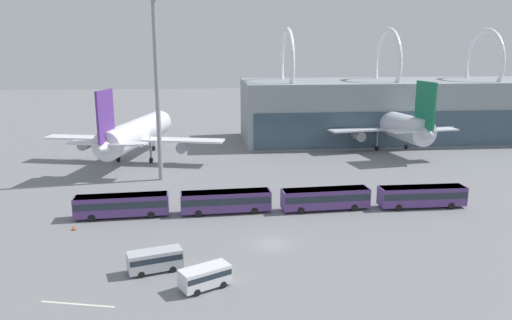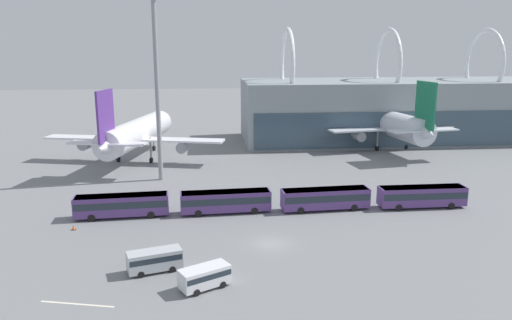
{
  "view_description": "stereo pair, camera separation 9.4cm",
  "coord_description": "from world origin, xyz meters",
  "px_view_note": "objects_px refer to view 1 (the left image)",
  "views": [
    {
      "loc": [
        -7.35,
        -55.54,
        23.33
      ],
      "look_at": [
        0.89,
        27.47,
        4.0
      ],
      "focal_mm": 35.0,
      "sensor_mm": 36.0,
      "label": 1
    },
    {
      "loc": [
        -7.26,
        -55.55,
        23.33
      ],
      "look_at": [
        0.89,
        27.47,
        4.0
      ],
      "focal_mm": 35.0,
      "sensor_mm": 36.0,
      "label": 2
    }
  ],
  "objects_px": {
    "shuttle_bus_0": "(122,204)",
    "floodlight_mast": "(157,78)",
    "shuttle_bus_3": "(422,195)",
    "service_van_crossing": "(205,276)",
    "airliner_at_gate_near": "(135,133)",
    "shuttle_bus_1": "(226,200)",
    "service_van_foreground": "(155,259)",
    "shuttle_bus_2": "(325,197)",
    "airliner_at_gate_far": "(390,123)",
    "traffic_cone_0": "(74,227)"
  },
  "relations": [
    {
      "from": "shuttle_bus_3",
      "to": "floodlight_mast",
      "type": "relative_size",
      "value": 0.4
    },
    {
      "from": "service_van_crossing",
      "to": "shuttle_bus_0",
      "type": "bearing_deg",
      "value": -90.97
    },
    {
      "from": "floodlight_mast",
      "to": "traffic_cone_0",
      "type": "bearing_deg",
      "value": -110.91
    },
    {
      "from": "service_van_foreground",
      "to": "shuttle_bus_0",
      "type": "bearing_deg",
      "value": 92.32
    },
    {
      "from": "airliner_at_gate_near",
      "to": "shuttle_bus_0",
      "type": "distance_m",
      "value": 34.7
    },
    {
      "from": "shuttle_bus_2",
      "to": "shuttle_bus_1",
      "type": "bearing_deg",
      "value": 176.07
    },
    {
      "from": "service_van_foreground",
      "to": "traffic_cone_0",
      "type": "distance_m",
      "value": 17.7
    },
    {
      "from": "floodlight_mast",
      "to": "shuttle_bus_0",
      "type": "bearing_deg",
      "value": -100.63
    },
    {
      "from": "shuttle_bus_3",
      "to": "traffic_cone_0",
      "type": "xyz_separation_m",
      "value": [
        -48.57,
        -4.52,
        -1.49
      ]
    },
    {
      "from": "airliner_at_gate_far",
      "to": "shuttle_bus_0",
      "type": "xyz_separation_m",
      "value": [
        -53.33,
        -41.23,
        -4.11
      ]
    },
    {
      "from": "shuttle_bus_3",
      "to": "service_van_crossing",
      "type": "relative_size",
      "value": 2.37
    },
    {
      "from": "airliner_at_gate_far",
      "to": "traffic_cone_0",
      "type": "relative_size",
      "value": 48.18
    },
    {
      "from": "shuttle_bus_2",
      "to": "service_van_crossing",
      "type": "xyz_separation_m",
      "value": [
        -17.29,
        -22.28,
        -0.56
      ]
    },
    {
      "from": "shuttle_bus_3",
      "to": "service_van_foreground",
      "type": "relative_size",
      "value": 2.13
    },
    {
      "from": "airliner_at_gate_near",
      "to": "traffic_cone_0",
      "type": "height_order",
      "value": "airliner_at_gate_near"
    },
    {
      "from": "floodlight_mast",
      "to": "traffic_cone_0",
      "type": "relative_size",
      "value": 43.88
    },
    {
      "from": "shuttle_bus_3",
      "to": "service_van_crossing",
      "type": "height_order",
      "value": "shuttle_bus_3"
    },
    {
      "from": "shuttle_bus_0",
      "to": "shuttle_bus_3",
      "type": "height_order",
      "value": "same"
    },
    {
      "from": "shuttle_bus_3",
      "to": "floodlight_mast",
      "type": "bearing_deg",
      "value": 153.59
    },
    {
      "from": "airliner_at_gate_near",
      "to": "shuttle_bus_2",
      "type": "bearing_deg",
      "value": -123.82
    },
    {
      "from": "airliner_at_gate_far",
      "to": "shuttle_bus_3",
      "type": "relative_size",
      "value": 2.72
    },
    {
      "from": "airliner_at_gate_near",
      "to": "traffic_cone_0",
      "type": "distance_m",
      "value": 39.36
    },
    {
      "from": "airliner_at_gate_far",
      "to": "service_van_foreground",
      "type": "relative_size",
      "value": 5.79
    },
    {
      "from": "shuttle_bus_3",
      "to": "service_van_foreground",
      "type": "height_order",
      "value": "shuttle_bus_3"
    },
    {
      "from": "service_van_foreground",
      "to": "airliner_at_gate_far",
      "type": "bearing_deg",
      "value": 34.49
    },
    {
      "from": "airliner_at_gate_near",
      "to": "shuttle_bus_3",
      "type": "bearing_deg",
      "value": -113.35
    },
    {
      "from": "service_van_foreground",
      "to": "traffic_cone_0",
      "type": "bearing_deg",
      "value": 114.47
    },
    {
      "from": "shuttle_bus_2",
      "to": "shuttle_bus_0",
      "type": "bearing_deg",
      "value": 177.05
    },
    {
      "from": "shuttle_bus_2",
      "to": "airliner_at_gate_near",
      "type": "bearing_deg",
      "value": 129.06
    },
    {
      "from": "airliner_at_gate_near",
      "to": "airliner_at_gate_far",
      "type": "xyz_separation_m",
      "value": [
        55.94,
        6.85,
        0.17
      ]
    },
    {
      "from": "shuttle_bus_1",
      "to": "shuttle_bus_2",
      "type": "relative_size",
      "value": 1.0
    },
    {
      "from": "shuttle_bus_0",
      "to": "floodlight_mast",
      "type": "height_order",
      "value": "floodlight_mast"
    },
    {
      "from": "service_van_foreground",
      "to": "floodlight_mast",
      "type": "xyz_separation_m",
      "value": [
        -2.56,
        37.12,
        16.44
      ]
    },
    {
      "from": "floodlight_mast",
      "to": "shuttle_bus_1",
      "type": "bearing_deg",
      "value": -60.51
    },
    {
      "from": "airliner_at_gate_near",
      "to": "airliner_at_gate_far",
      "type": "height_order",
      "value": "airliner_at_gate_far"
    },
    {
      "from": "airliner_at_gate_near",
      "to": "floodlight_mast",
      "type": "xyz_separation_m",
      "value": [
        6.24,
        -15.02,
        12.02
      ]
    },
    {
      "from": "shuttle_bus_1",
      "to": "shuttle_bus_3",
      "type": "xyz_separation_m",
      "value": [
        28.72,
        -0.37,
        0.0
      ]
    },
    {
      "from": "airliner_at_gate_near",
      "to": "shuttle_bus_1",
      "type": "xyz_separation_m",
      "value": [
        16.97,
        -33.99,
        -3.94
      ]
    },
    {
      "from": "shuttle_bus_1",
      "to": "floodlight_mast",
      "type": "bearing_deg",
      "value": 116.37
    },
    {
      "from": "airliner_at_gate_near",
      "to": "floodlight_mast",
      "type": "height_order",
      "value": "floodlight_mast"
    },
    {
      "from": "shuttle_bus_2",
      "to": "service_van_crossing",
      "type": "height_order",
      "value": "shuttle_bus_2"
    },
    {
      "from": "airliner_at_gate_far",
      "to": "traffic_cone_0",
      "type": "height_order",
      "value": "airliner_at_gate_far"
    },
    {
      "from": "airliner_at_gate_near",
      "to": "shuttle_bus_2",
      "type": "distance_m",
      "value": 46.47
    },
    {
      "from": "shuttle_bus_1",
      "to": "service_van_foreground",
      "type": "distance_m",
      "value": 19.91
    },
    {
      "from": "floodlight_mast",
      "to": "airliner_at_gate_near",
      "type": "bearing_deg",
      "value": 112.56
    },
    {
      "from": "airliner_at_gate_near",
      "to": "floodlight_mast",
      "type": "bearing_deg",
      "value": -143.84
    },
    {
      "from": "shuttle_bus_2",
      "to": "traffic_cone_0",
      "type": "distance_m",
      "value": 34.57
    },
    {
      "from": "service_van_crossing",
      "to": "traffic_cone_0",
      "type": "bearing_deg",
      "value": -74.39
    },
    {
      "from": "shuttle_bus_3",
      "to": "floodlight_mast",
      "type": "xyz_separation_m",
      "value": [
        -39.45,
        19.34,
        15.97
      ]
    },
    {
      "from": "service_van_crossing",
      "to": "traffic_cone_0",
      "type": "distance_m",
      "value": 24.35
    }
  ]
}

